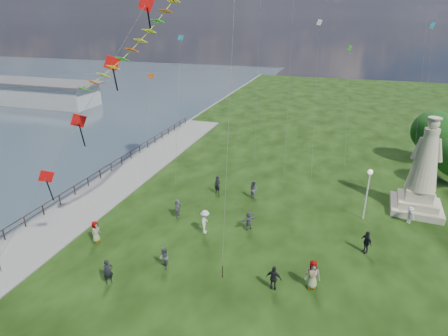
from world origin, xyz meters
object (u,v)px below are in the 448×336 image
(statue, at_px, (422,177))
(lamppost, at_px, (368,184))
(person_1, at_px, (164,258))
(person_3, at_px, (274,278))
(person_11, at_px, (249,221))
(person_0, at_px, (108,271))
(person_2, at_px, (205,222))
(pier_pavilion, at_px, (28,92))
(person_4, at_px, (312,275))
(person_6, at_px, (217,185))
(person_7, at_px, (254,189))
(person_10, at_px, (96,232))
(person_5, at_px, (178,208))
(person_8, at_px, (410,215))
(person_9, at_px, (366,242))

(statue, bearing_deg, lamppost, -141.54)
(person_1, height_order, person_3, person_3)
(person_11, bearing_deg, person_0, 5.65)
(statue, bearing_deg, person_1, -137.18)
(person_2, bearing_deg, pier_pavilion, 44.84)
(person_4, height_order, person_11, person_4)
(person_0, distance_m, person_11, 11.18)
(person_1, distance_m, person_3, 7.34)
(person_0, height_order, person_3, person_0)
(person_11, bearing_deg, person_6, -97.00)
(person_2, bearing_deg, person_1, 157.44)
(person_3, bearing_deg, person_7, -65.94)
(person_10, bearing_deg, lamppost, -62.31)
(pier_pavilion, distance_m, person_0, 61.96)
(lamppost, distance_m, person_11, 10.03)
(person_5, distance_m, person_8, 18.92)
(person_6, relative_size, person_10, 1.06)
(lamppost, bearing_deg, person_3, -116.86)
(pier_pavilion, height_order, lamppost, lamppost)
(pier_pavilion, bearing_deg, person_1, -38.95)
(pier_pavilion, height_order, person_4, pier_pavilion)
(lamppost, xyz_separation_m, person_6, (-13.03, 0.79, -2.30))
(person_0, relative_size, person_6, 0.94)
(person_0, bearing_deg, lamppost, -10.25)
(person_9, bearing_deg, person_4, -70.63)
(statue, bearing_deg, person_8, -104.79)
(person_7, bearing_deg, person_2, 116.41)
(person_5, xyz_separation_m, person_6, (1.82, 5.00, 0.15))
(statue, height_order, person_5, statue)
(statue, relative_size, person_6, 4.60)
(lamppost, relative_size, person_8, 2.97)
(person_0, bearing_deg, person_5, 35.18)
(person_4, xyz_separation_m, person_7, (-6.32, 10.90, -0.11))
(person_4, xyz_separation_m, person_6, (-9.79, 10.69, -0.08))
(person_3, relative_size, person_6, 0.92)
(person_3, height_order, person_4, person_4)
(person_7, bearing_deg, person_9, -167.98)
(person_11, bearing_deg, person_2, -21.24)
(person_1, bearing_deg, person_9, 69.33)
(person_7, bearing_deg, person_5, 88.37)
(person_5, height_order, person_10, person_10)
(person_5, bearing_deg, lamppost, -81.94)
(person_2, xyz_separation_m, person_8, (15.23, 6.38, -0.21))
(statue, distance_m, person_9, 9.33)
(person_4, distance_m, person_8, 12.32)
(person_1, distance_m, person_8, 19.83)
(person_1, distance_m, person_6, 11.68)
(person_3, relative_size, person_5, 1.11)
(person_1, distance_m, person_10, 6.35)
(person_0, bearing_deg, person_2, 12.26)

